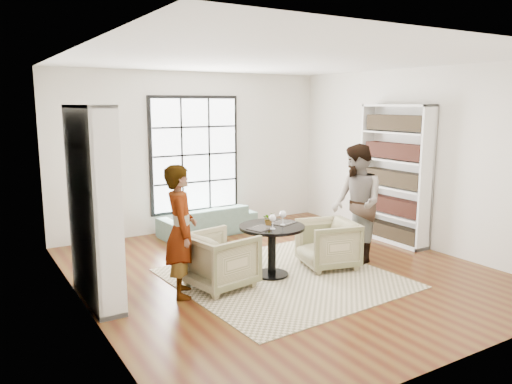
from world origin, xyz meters
TOP-DOWN VIEW (x-y plane):
  - ground at (0.00, 0.00)m, footprint 6.00×6.00m
  - room_shell at (0.00, 0.54)m, footprint 6.00×6.01m
  - rug at (-0.16, -0.28)m, footprint 2.97×2.97m
  - pedestal_table at (-0.24, -0.10)m, footprint 0.92×0.92m
  - sofa at (0.00, 2.45)m, footprint 1.85×0.83m
  - armchair_left at (-1.05, -0.11)m, footprint 0.95×0.93m
  - armchair_right at (0.68, -0.20)m, footprint 0.94×0.93m
  - person_left at (-1.60, -0.11)m, footprint 0.58×0.71m
  - person_right at (1.23, -0.20)m, footprint 0.94×1.06m
  - placemat_left at (-0.45, -0.15)m, footprint 0.41×0.36m
  - placemat_right at (-0.02, -0.05)m, footprint 0.41×0.36m
  - cutlery_left at (-0.45, -0.15)m, footprint 0.21×0.25m
  - cutlery_right at (-0.02, -0.05)m, footprint 0.21×0.25m
  - wine_glass_left at (-0.34, -0.26)m, footprint 0.09×0.09m
  - wine_glass_right at (-0.09, -0.15)m, footprint 0.09×0.09m
  - flower_centerpiece at (-0.27, -0.06)m, footprint 0.18×0.16m

SIDE VIEW (x-z plane):
  - ground at x=0.00m, z-range 0.00..0.00m
  - rug at x=-0.16m, z-range 0.00..0.01m
  - sofa at x=0.00m, z-range 0.00..0.53m
  - armchair_right at x=0.68m, z-range 0.00..0.71m
  - armchair_left at x=-1.05m, z-range 0.00..0.74m
  - pedestal_table at x=-0.24m, z-range 0.17..0.90m
  - placemat_left at x=-0.45m, z-range 0.73..0.74m
  - placemat_right at x=-0.02m, z-range 0.73..0.74m
  - cutlery_left at x=-0.45m, z-range 0.74..0.75m
  - cutlery_right at x=-0.02m, z-range 0.74..0.75m
  - flower_centerpiece at x=-0.27m, z-range 0.73..0.92m
  - person_left at x=-1.60m, z-range 0.00..1.68m
  - wine_glass_left at x=-0.34m, z-range 0.78..0.98m
  - wine_glass_right at x=-0.09m, z-range 0.78..0.99m
  - person_right at x=1.23m, z-range 0.00..1.82m
  - room_shell at x=0.00m, z-range -1.74..4.26m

